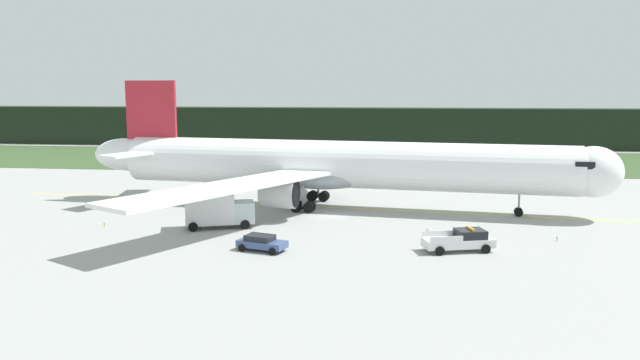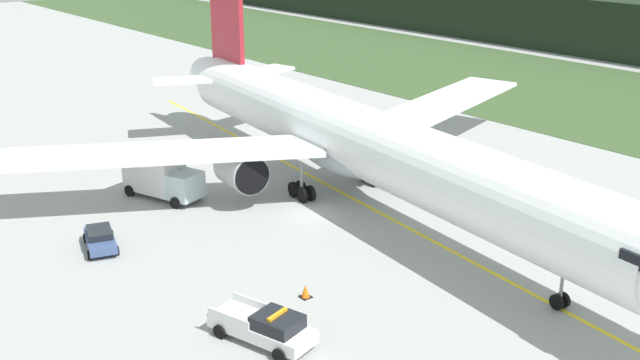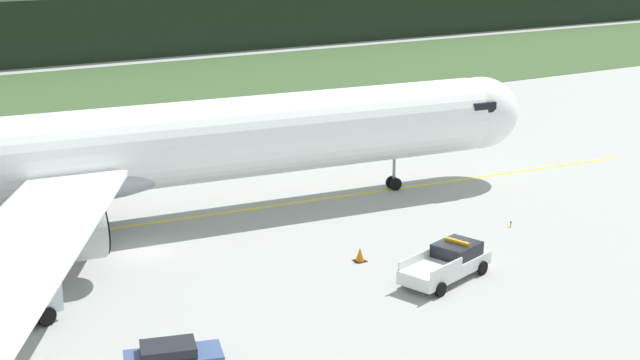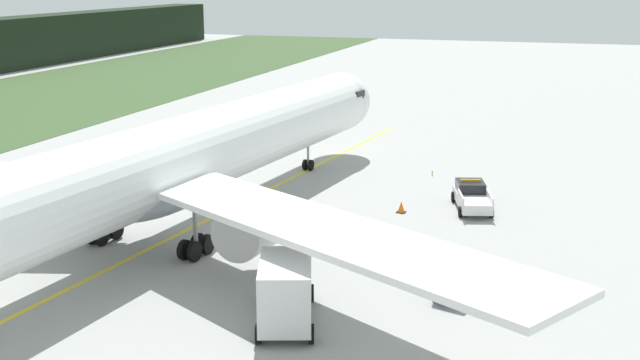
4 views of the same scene
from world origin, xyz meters
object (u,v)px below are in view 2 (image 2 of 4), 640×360
at_px(catering_truck, 161,176).
at_px(apron_cone, 305,291).
at_px(airliner, 359,142).
at_px(ops_pickup_truck, 265,326).
at_px(staff_car, 100,238).

bearing_deg(catering_truck, apron_cone, -3.54).
relative_size(airliner, apron_cone, 74.00).
distance_m(ops_pickup_truck, apron_cone, 5.19).
distance_m(catering_truck, staff_car, 9.73).
bearing_deg(ops_pickup_truck, apron_cone, 118.92).
relative_size(ops_pickup_truck, staff_car, 1.39).
bearing_deg(ops_pickup_truck, staff_car, -173.45).
xyz_separation_m(airliner, apron_cone, (9.62, -12.53, -4.37)).
height_order(ops_pickup_truck, catering_truck, catering_truck).
xyz_separation_m(airliner, staff_car, (-4.16, -18.92, -4.06)).
height_order(airliner, catering_truck, airliner).
bearing_deg(apron_cone, airliner, 127.53).
xyz_separation_m(catering_truck, apron_cone, (19.75, -1.22, -1.36)).
xyz_separation_m(catering_truck, staff_car, (5.97, -7.61, -1.05)).
bearing_deg(staff_car, apron_cone, 24.87).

